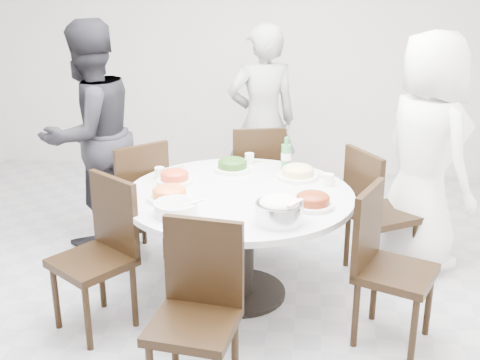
# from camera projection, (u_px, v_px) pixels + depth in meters

# --- Properties ---
(floor) EXTENTS (6.00, 6.00, 0.01)m
(floor) POSITION_uv_depth(u_px,v_px,m) (218.00, 313.00, 3.93)
(floor) COLOR #A9A8AD
(floor) RESTS_ON ground
(wall_back) EXTENTS (6.00, 0.01, 2.80)m
(wall_back) POSITION_uv_depth(u_px,v_px,m) (262.00, 42.00, 6.27)
(wall_back) COLOR silver
(wall_back) RESTS_ON ground
(dining_table) EXTENTS (1.50, 1.50, 0.75)m
(dining_table) POSITION_uv_depth(u_px,v_px,m) (239.00, 245.00, 4.04)
(dining_table) COLOR silver
(dining_table) RESTS_ON floor
(chair_ne) EXTENTS (0.58, 0.58, 0.95)m
(chair_ne) POSITION_uv_depth(u_px,v_px,m) (382.00, 212.00, 4.32)
(chair_ne) COLOR black
(chair_ne) RESTS_ON floor
(chair_n) EXTENTS (0.51, 0.51, 0.95)m
(chair_n) POSITION_uv_depth(u_px,v_px,m) (255.00, 178.00, 5.01)
(chair_n) COLOR black
(chair_n) RESTS_ON floor
(chair_nw) EXTENTS (0.59, 0.59, 0.95)m
(chair_nw) POSITION_uv_depth(u_px,v_px,m) (132.00, 200.00, 4.55)
(chair_nw) COLOR black
(chair_nw) RESTS_ON floor
(chair_sw) EXTENTS (0.59, 0.59, 0.95)m
(chair_sw) POSITION_uv_depth(u_px,v_px,m) (92.00, 259.00, 3.63)
(chair_sw) COLOR black
(chair_sw) RESTS_ON floor
(chair_s) EXTENTS (0.47, 0.47, 0.95)m
(chair_s) POSITION_uv_depth(u_px,v_px,m) (193.00, 321.00, 2.99)
(chair_s) COLOR black
(chair_s) RESTS_ON floor
(chair_se) EXTENTS (0.55, 0.55, 0.95)m
(chair_se) POSITION_uv_depth(u_px,v_px,m) (396.00, 270.00, 3.50)
(chair_se) COLOR black
(chair_se) RESTS_ON floor
(diner_right) EXTENTS (0.90, 1.01, 1.74)m
(diner_right) POSITION_uv_depth(u_px,v_px,m) (426.00, 153.00, 4.33)
(diner_right) COLOR white
(diner_right) RESTS_ON floor
(diner_middle) EXTENTS (0.72, 0.59, 1.70)m
(diner_middle) POSITION_uv_depth(u_px,v_px,m) (262.00, 121.00, 5.31)
(diner_middle) COLOR black
(diner_middle) RESTS_ON floor
(diner_left) EXTENTS (1.03, 1.09, 1.78)m
(diner_left) POSITION_uv_depth(u_px,v_px,m) (90.00, 135.00, 4.73)
(diner_left) COLOR black
(diner_left) RESTS_ON floor
(dish_greens) EXTENTS (0.27, 0.27, 0.07)m
(dish_greens) POSITION_uv_depth(u_px,v_px,m) (232.00, 166.00, 4.33)
(dish_greens) COLOR white
(dish_greens) RESTS_ON dining_table
(dish_pale) EXTENTS (0.28, 0.28, 0.08)m
(dish_pale) POSITION_uv_depth(u_px,v_px,m) (298.00, 173.00, 4.18)
(dish_pale) COLOR white
(dish_pale) RESTS_ON dining_table
(dish_orange) EXTENTS (0.25, 0.25, 0.07)m
(dish_orange) POSITION_uv_depth(u_px,v_px,m) (175.00, 178.00, 4.09)
(dish_orange) COLOR white
(dish_orange) RESTS_ON dining_table
(dish_redbrown) EXTENTS (0.27, 0.27, 0.07)m
(dish_redbrown) POSITION_uv_depth(u_px,v_px,m) (313.00, 202.00, 3.67)
(dish_redbrown) COLOR white
(dish_redbrown) RESTS_ON dining_table
(dish_tofu) EXTENTS (0.28, 0.28, 0.07)m
(dish_tofu) POSITION_uv_depth(u_px,v_px,m) (169.00, 195.00, 3.78)
(dish_tofu) COLOR white
(dish_tofu) RESTS_ON dining_table
(rice_bowl) EXTENTS (0.28, 0.28, 0.12)m
(rice_bowl) POSITION_uv_depth(u_px,v_px,m) (279.00, 213.00, 3.44)
(rice_bowl) COLOR silver
(rice_bowl) RESTS_ON dining_table
(soup_bowl) EXTENTS (0.26, 0.26, 0.08)m
(soup_bowl) POSITION_uv_depth(u_px,v_px,m) (176.00, 209.00, 3.55)
(soup_bowl) COLOR white
(soup_bowl) RESTS_ON dining_table
(beverage_bottle) EXTENTS (0.07, 0.07, 0.25)m
(beverage_bottle) POSITION_uv_depth(u_px,v_px,m) (286.00, 154.00, 4.31)
(beverage_bottle) COLOR #327E42
(beverage_bottle) RESTS_ON dining_table
(tea_cups) EXTENTS (0.07, 0.07, 0.08)m
(tea_cups) POSITION_uv_depth(u_px,v_px,m) (244.00, 158.00, 4.50)
(tea_cups) COLOR white
(tea_cups) RESTS_ON dining_table
(chopsticks) EXTENTS (0.24, 0.04, 0.01)m
(chopsticks) POSITION_uv_depth(u_px,v_px,m) (250.00, 161.00, 4.54)
(chopsticks) COLOR tan
(chopsticks) RESTS_ON dining_table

